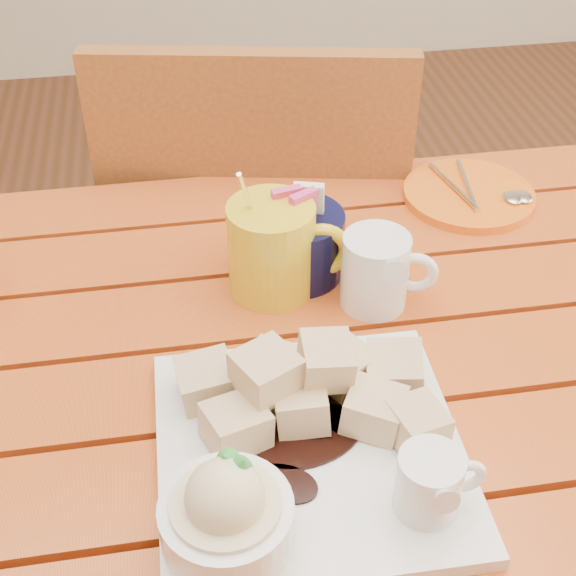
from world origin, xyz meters
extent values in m
cube|color=#9F3114|center=(0.00, -0.11, 0.73)|extent=(1.20, 0.11, 0.03)
cube|color=#9F3114|center=(0.00, 0.00, 0.73)|extent=(1.20, 0.11, 0.03)
cube|color=#9F3114|center=(0.00, 0.11, 0.73)|extent=(1.20, 0.11, 0.03)
cube|color=#9F3114|center=(0.00, 0.23, 0.73)|extent=(1.20, 0.11, 0.03)
cube|color=#9F3114|center=(0.00, 0.34, 0.73)|extent=(1.20, 0.11, 0.03)
cube|color=#9F3114|center=(0.00, 0.36, 0.68)|extent=(1.12, 0.04, 0.08)
cube|color=white|center=(-0.02, -0.10, 0.76)|extent=(0.27, 0.27, 0.02)
cube|color=#BA8138|center=(-0.02, -0.08, 0.78)|extent=(0.05, 0.05, 0.04)
cube|color=#BA8138|center=(0.05, -0.09, 0.78)|extent=(0.07, 0.07, 0.04)
cube|color=#BA8138|center=(0.01, -0.05, 0.82)|extent=(0.05, 0.05, 0.04)
cube|color=#BA8138|center=(0.03, -0.03, 0.78)|extent=(0.07, 0.07, 0.04)
cube|color=#BA8138|center=(-0.10, -0.03, 0.78)|extent=(0.05, 0.05, 0.04)
cube|color=#BA8138|center=(0.08, -0.11, 0.78)|extent=(0.06, 0.06, 0.04)
cube|color=#BA8138|center=(-0.08, -0.09, 0.78)|extent=(0.06, 0.06, 0.04)
cube|color=#BA8138|center=(0.08, -0.04, 0.78)|extent=(0.06, 0.06, 0.04)
cube|color=#BA8138|center=(-0.05, -0.06, 0.82)|extent=(0.06, 0.06, 0.04)
cube|color=#BA8138|center=(-0.03, -0.03, 0.78)|extent=(0.06, 0.06, 0.04)
cylinder|color=white|center=(-0.10, -0.19, 0.79)|extent=(0.11, 0.11, 0.04)
cylinder|color=beige|center=(-0.10, -0.19, 0.80)|extent=(0.09, 0.09, 0.03)
sphere|color=beige|center=(-0.10, -0.19, 0.82)|extent=(0.06, 0.06, 0.06)
cone|color=green|center=(-0.08, -0.18, 0.84)|extent=(0.03, 0.04, 0.03)
cone|color=green|center=(-0.09, -0.17, 0.84)|extent=(0.03, 0.03, 0.02)
cylinder|color=white|center=(0.07, -0.18, 0.79)|extent=(0.05, 0.05, 0.06)
cylinder|color=black|center=(0.07, -0.18, 0.82)|extent=(0.04, 0.04, 0.01)
cone|color=white|center=(0.07, -0.21, 0.82)|extent=(0.02, 0.02, 0.03)
torus|color=white|center=(0.10, -0.18, 0.80)|extent=(0.04, 0.01, 0.04)
cylinder|color=gold|center=(-0.01, 0.14, 0.80)|extent=(0.10, 0.10, 0.11)
cylinder|color=black|center=(-0.01, 0.14, 0.85)|extent=(0.08, 0.08, 0.01)
torus|color=gold|center=(0.04, 0.13, 0.80)|extent=(0.07, 0.03, 0.07)
cylinder|color=silver|center=(-0.03, 0.15, 0.84)|extent=(0.04, 0.06, 0.14)
cylinder|color=white|center=(0.09, 0.10, 0.79)|extent=(0.07, 0.07, 0.09)
cylinder|color=white|center=(0.09, 0.10, 0.83)|extent=(0.06, 0.06, 0.01)
cone|color=white|center=(0.09, 0.06, 0.82)|extent=(0.03, 0.04, 0.03)
torus|color=white|center=(0.14, 0.10, 0.80)|extent=(0.05, 0.03, 0.05)
cylinder|color=black|center=(0.02, 0.17, 0.79)|extent=(0.11, 0.11, 0.08)
cube|color=#DE3C81|center=(0.01, 0.17, 0.84)|extent=(0.04, 0.02, 0.05)
cube|color=white|center=(0.03, 0.17, 0.84)|extent=(0.04, 0.02, 0.05)
cube|color=#DE3C81|center=(0.02, 0.16, 0.84)|extent=(0.04, 0.03, 0.05)
cylinder|color=orange|center=(0.27, 0.28, 0.76)|extent=(0.17, 0.17, 0.01)
cylinder|color=silver|center=(0.25, 0.29, 0.77)|extent=(0.03, 0.12, 0.01)
cylinder|color=silver|center=(0.27, 0.29, 0.77)|extent=(0.02, 0.12, 0.01)
ellipsoid|color=silver|center=(0.32, 0.26, 0.76)|extent=(0.02, 0.03, 0.01)
ellipsoid|color=silver|center=(0.33, 0.26, 0.76)|extent=(0.02, 0.03, 0.01)
cube|color=brown|center=(0.04, 0.59, 0.45)|extent=(0.51, 0.51, 0.03)
cylinder|color=brown|center=(0.25, 0.74, 0.22)|extent=(0.04, 0.04, 0.44)
cylinder|color=brown|center=(-0.11, 0.81, 0.22)|extent=(0.04, 0.04, 0.44)
cylinder|color=brown|center=(0.18, 0.37, 0.22)|extent=(0.04, 0.04, 0.44)
cylinder|color=brown|center=(-0.18, 0.44, 0.22)|extent=(0.04, 0.04, 0.44)
cube|color=brown|center=(0.00, 0.40, 0.69)|extent=(0.43, 0.11, 0.46)
camera|label=1|loc=(-0.11, -0.56, 1.32)|focal=50.00mm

